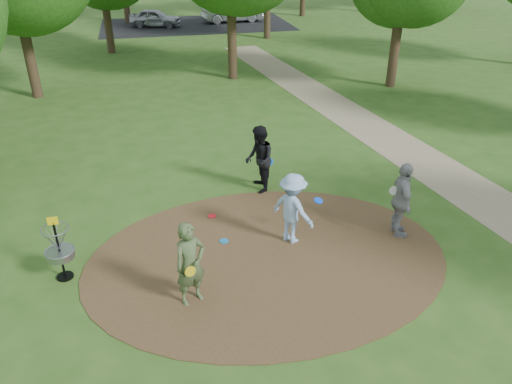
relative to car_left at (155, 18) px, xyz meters
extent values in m
plane|color=#2D5119|center=(1.04, -29.75, -0.63)|extent=(100.00, 100.00, 0.00)
cylinder|color=#47301C|center=(1.04, -29.75, -0.62)|extent=(8.40, 8.40, 0.02)
cube|color=#8C7A5B|center=(7.54, -27.75, -0.62)|extent=(7.55, 39.89, 0.01)
cube|color=black|center=(3.04, 0.25, -0.62)|extent=(14.00, 8.00, 0.01)
imported|color=#485B34|center=(-0.82, -30.85, 0.29)|extent=(0.79, 0.68, 1.84)
cylinder|color=gold|center=(-0.85, -31.14, 0.34)|extent=(0.22, 0.09, 0.22)
imported|color=#93B3DB|center=(1.78, -29.19, 0.27)|extent=(1.21, 1.33, 1.79)
cylinder|color=blue|center=(2.41, -29.20, 0.42)|extent=(0.30, 0.30, 0.08)
imported|color=black|center=(1.62, -26.47, 0.34)|extent=(0.78, 0.98, 1.94)
cylinder|color=blue|center=(1.93, -26.46, 0.23)|extent=(0.23, 0.10, 0.22)
imported|color=gray|center=(4.41, -29.53, 0.34)|extent=(0.69, 1.21, 1.94)
cylinder|color=silver|center=(4.19, -29.48, 0.61)|extent=(0.23, 0.09, 0.22)
cylinder|color=#1677B7|center=(0.17, -28.89, -0.60)|extent=(0.22, 0.22, 0.02)
cylinder|color=red|center=(0.06, -27.67, -0.60)|extent=(0.22, 0.22, 0.02)
imported|color=#97989E|center=(0.00, 0.00, 0.00)|extent=(3.96, 2.51, 1.26)
imported|color=#989B9F|center=(5.92, 0.71, 0.14)|extent=(4.80, 2.06, 1.54)
cylinder|color=black|center=(-3.46, -29.45, 0.05)|extent=(0.05, 0.05, 1.35)
cylinder|color=black|center=(-3.46, -29.45, -0.61)|extent=(0.36, 0.36, 0.04)
cylinder|color=gray|center=(-3.46, -29.45, -0.01)|extent=(0.60, 0.60, 0.16)
torus|color=gray|center=(-3.46, -29.45, 0.07)|extent=(0.63, 0.63, 0.03)
torus|color=gray|center=(-3.46, -29.45, 0.62)|extent=(0.58, 0.58, 0.02)
cube|color=yellow|center=(-3.46, -29.45, 0.82)|extent=(0.22, 0.02, 0.18)
cylinder|color=#332316|center=(-5.96, -15.75, 1.27)|extent=(0.44, 0.44, 3.80)
cylinder|color=#332316|center=(3.04, -14.75, 1.46)|extent=(0.44, 0.44, 4.18)
cylinder|color=#332316|center=(10.04, -17.75, 1.18)|extent=(0.44, 0.44, 3.61)
cylinder|color=#332316|center=(-2.96, -7.75, 1.08)|extent=(0.44, 0.44, 3.42)
cylinder|color=#332316|center=(7.04, -5.75, 1.56)|extent=(0.44, 0.44, 4.37)
camera|label=1|loc=(-1.34, -38.88, 6.24)|focal=35.00mm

